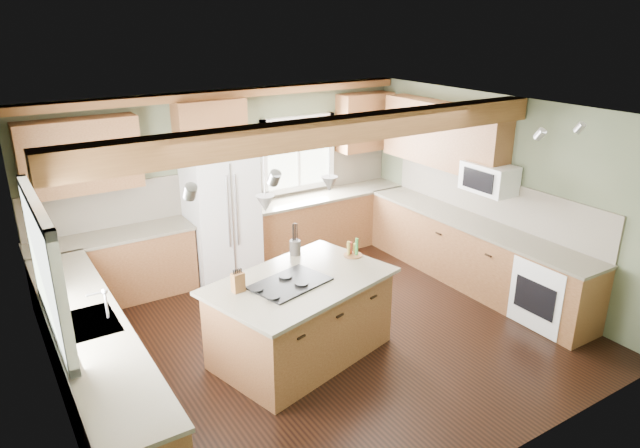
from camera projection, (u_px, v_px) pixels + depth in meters
floor at (321, 335)px, 6.75m from camera, size 5.60×5.60×0.00m
ceiling at (321, 115)px, 5.84m from camera, size 5.60×5.60×0.00m
wall_back at (229, 180)px, 8.27m from camera, size 5.60×0.00×5.60m
wall_left at (46, 296)px, 4.89m from camera, size 0.00×5.00×5.00m
wall_right at (496, 193)px, 7.70m from camera, size 0.00×5.00×5.00m
ceiling_beam at (333, 131)px, 5.72m from camera, size 5.55×0.26×0.26m
soffit_trim at (227, 94)px, 7.76m from camera, size 5.55×0.20×0.10m
backsplash_back at (230, 186)px, 8.29m from camera, size 5.58×0.03×0.58m
backsplash_right at (491, 198)px, 7.76m from camera, size 0.03×3.70×0.58m
base_cab_back_left at (115, 269)px, 7.44m from camera, size 2.02×0.60×0.88m
counter_back_left at (111, 236)px, 7.28m from camera, size 2.06×0.64×0.04m
base_cab_back_right at (326, 223)px, 9.08m from camera, size 2.62×0.60×0.88m
counter_back_right at (326, 195)px, 8.92m from camera, size 2.66×0.64×0.04m
base_cab_left at (95, 367)px, 5.38m from camera, size 0.60×3.70×0.88m
counter_left at (88, 325)px, 5.22m from camera, size 0.64×3.74×0.04m
base_cab_right at (471, 254)px, 7.89m from camera, size 0.60×3.70×0.88m
counter_right at (474, 223)px, 7.73m from camera, size 0.64×3.74×0.04m
upper_cab_back_left at (80, 156)px, 6.91m from camera, size 1.40×0.35×0.90m
upper_cab_over_fridge at (210, 126)px, 7.69m from camera, size 0.96×0.35×0.70m
upper_cab_right at (443, 135)px, 8.10m from camera, size 0.35×2.20×0.90m
upper_cab_back_corner at (365, 122)px, 9.06m from camera, size 0.90×0.35×0.90m
window_left at (43, 267)px, 4.85m from camera, size 0.04×1.60×1.05m
window_back at (298, 154)px, 8.75m from camera, size 1.10×0.04×1.00m
sink at (88, 324)px, 5.22m from camera, size 0.50×0.65×0.03m
faucet at (106, 305)px, 5.26m from camera, size 0.02×0.02×0.28m
oven at (551, 292)px, 6.86m from camera, size 0.60×0.72×0.84m
microwave at (489, 178)px, 7.46m from camera, size 0.40×0.70×0.38m
pendant_left at (265, 204)px, 5.41m from camera, size 0.18×0.18×0.16m
pendant_right at (329, 184)px, 6.03m from camera, size 0.18×0.18×0.16m
refrigerator at (222, 217)px, 7.96m from camera, size 0.90×0.74×1.80m
island at (301, 319)px, 6.22m from camera, size 2.04×1.53×0.88m
island_top at (300, 281)px, 6.06m from camera, size 2.19×1.68×0.04m
cooktop at (290, 283)px, 5.95m from camera, size 0.89×0.71×0.02m
knife_block at (238, 282)px, 5.76m from camera, size 0.13×0.10×0.20m
utensil_crock at (295, 247)px, 6.66m from camera, size 0.17×0.17×0.17m
bottle_tray at (353, 248)px, 6.62m from camera, size 0.26×0.26×0.20m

